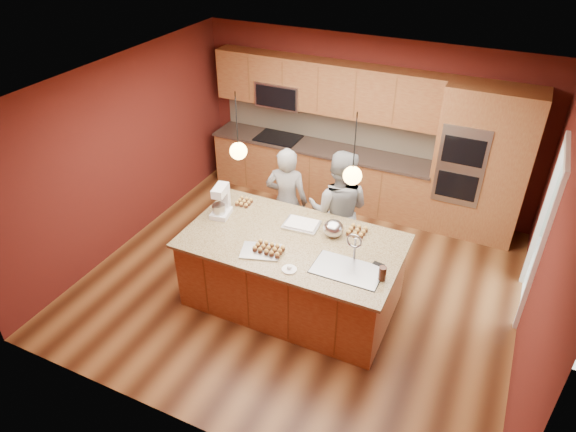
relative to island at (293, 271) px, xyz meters
The scene contains 24 objects.
floor 0.64m from the island, 99.61° to the left, with size 5.50×5.50×0.00m, color #412010.
ceiling 2.25m from the island, 99.61° to the left, with size 5.50×5.50×0.00m, color silver.
wall_back 3.03m from the island, 91.36° to the left, with size 5.50×5.50×0.00m, color #531813.
wall_front 2.26m from the island, 91.89° to the right, with size 5.50×5.50×0.00m, color #531813.
wall_left 2.97m from the island, behind, with size 5.00×5.00×0.00m, color #531813.
wall_right 2.84m from the island, ahead, with size 5.00×5.00×0.00m, color #531813.
cabinet_run 2.80m from the island, 105.75° to the left, with size 3.74×0.64×2.30m.
oven_column 3.22m from the island, 55.68° to the left, with size 1.30×0.62×2.30m.
doorway_trim 2.97m from the island, 24.42° to the left, with size 0.08×1.11×2.20m, color white, non-canonical shape.
pendant_left 1.67m from the island, behind, with size 0.20×0.20×0.80m.
pendant_right 1.65m from the island, ahead, with size 0.20×0.20×0.80m.
island is the anchor object (origin of this frame).
person_left 1.18m from the island, 119.40° to the left, with size 0.60×0.39×1.63m, color black.
person_right 1.08m from the island, 78.00° to the left, with size 0.85×0.66×1.75m, color slate.
stand_mixer 1.26m from the island, behind, with size 0.26×0.33×0.42m.
sheet_cake 0.59m from the island, 96.33° to the left, with size 0.46×0.35×0.05m.
cooling_rack 0.66m from the island, 123.59° to the right, with size 0.45×0.32×0.02m, color #9EA1A5.
mixing_bowl 0.76m from the island, 37.62° to the left, with size 0.25×0.25×0.21m, color #BBBCC1.
plate 0.74m from the island, 70.11° to the right, with size 0.17×0.17×0.01m, color white.
tumbler 1.31m from the island, 12.10° to the right, with size 0.08×0.08×0.17m, color #35180E.
phone 1.16m from the island, ahead, with size 0.13×0.07×0.01m, color black.
cupcakes_left 1.17m from the island, 153.33° to the left, with size 0.21×0.21×0.06m, color #C0913F, non-canonical shape.
cupcakes_rack 0.64m from the island, 116.50° to the right, with size 0.36×0.22×0.07m, color #C0913F, non-canonical shape.
cupcakes_right 0.94m from the island, 36.02° to the left, with size 0.24×0.24×0.07m, color #C0913F, non-canonical shape.
Camera 1 is at (2.13, -4.94, 4.57)m, focal length 32.00 mm.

